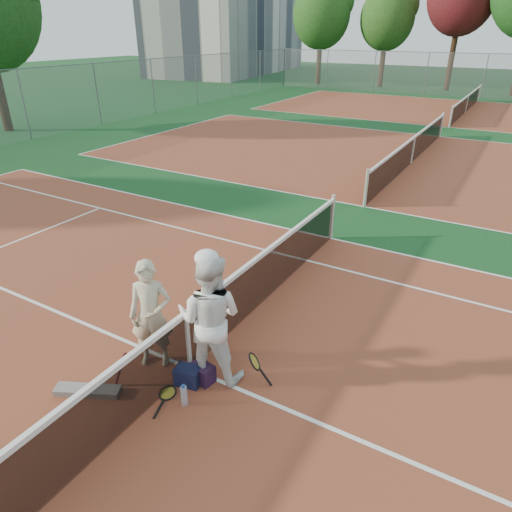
# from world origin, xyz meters

# --- Properties ---
(ground) EXTENTS (130.00, 130.00, 0.00)m
(ground) POSITION_xyz_m (0.00, 0.00, 0.00)
(ground) COLOR #113E1A
(ground) RESTS_ON ground
(court_main) EXTENTS (23.77, 10.97, 0.01)m
(court_main) POSITION_xyz_m (0.00, 0.00, 0.00)
(court_main) COLOR brown
(court_main) RESTS_ON ground
(court_far_a) EXTENTS (23.77, 10.97, 0.01)m
(court_far_a) POSITION_xyz_m (0.00, 13.50, 0.00)
(court_far_a) COLOR brown
(court_far_a) RESTS_ON ground
(court_far_b) EXTENTS (23.77, 10.97, 0.01)m
(court_far_b) POSITION_xyz_m (0.00, 27.00, 0.00)
(court_far_b) COLOR brown
(court_far_b) RESTS_ON ground
(net_main) EXTENTS (0.10, 10.98, 1.02)m
(net_main) POSITION_xyz_m (0.00, 0.00, 0.51)
(net_main) COLOR black
(net_main) RESTS_ON ground
(net_far_a) EXTENTS (0.10, 10.98, 1.02)m
(net_far_a) POSITION_xyz_m (0.00, 13.50, 0.51)
(net_far_a) COLOR black
(net_far_a) RESTS_ON ground
(net_far_b) EXTENTS (0.10, 10.98, 1.02)m
(net_far_b) POSITION_xyz_m (0.00, 27.00, 0.51)
(net_far_b) COLOR black
(net_far_b) RESTS_ON ground
(fence_back) EXTENTS (32.00, 0.06, 3.00)m
(fence_back) POSITION_xyz_m (0.00, 34.00, 1.50)
(fence_back) COLOR slate
(fence_back) RESTS_ON ground
(player_a) EXTENTS (0.74, 0.67, 1.70)m
(player_a) POSITION_xyz_m (-0.55, -0.13, 0.85)
(player_a) COLOR beige
(player_a) RESTS_ON ground
(player_b) EXTENTS (1.11, 0.97, 1.95)m
(player_b) POSITION_xyz_m (0.35, 0.08, 0.97)
(player_b) COLOR white
(player_b) RESTS_ON ground
(racket_red) EXTENTS (0.31, 0.34, 0.58)m
(racket_red) POSITION_xyz_m (-0.55, -0.77, 0.29)
(racket_red) COLOR maroon
(racket_red) RESTS_ON ground
(racket_black_held) EXTENTS (0.41, 0.39, 0.53)m
(racket_black_held) POSITION_xyz_m (1.00, 0.19, 0.27)
(racket_black_held) COLOR black
(racket_black_held) RESTS_ON ground
(racket_spare) EXTENTS (0.44, 0.65, 0.03)m
(racket_spare) POSITION_xyz_m (0.05, -0.58, 0.01)
(racket_spare) COLOR black
(racket_spare) RESTS_ON ground
(sports_bag_navy) EXTENTS (0.40, 0.32, 0.28)m
(sports_bag_navy) POSITION_xyz_m (0.17, -0.26, 0.14)
(sports_bag_navy) COLOR black
(sports_bag_navy) RESTS_ON ground
(sports_bag_purple) EXTENTS (0.37, 0.28, 0.27)m
(sports_bag_purple) POSITION_xyz_m (0.31, -0.11, 0.14)
(sports_bag_purple) COLOR black
(sports_bag_purple) RESTS_ON ground
(net_cover_canvas) EXTENTS (0.91, 0.59, 0.10)m
(net_cover_canvas) POSITION_xyz_m (-0.91, -1.13, 0.05)
(net_cover_canvas) COLOR slate
(net_cover_canvas) RESTS_ON ground
(water_bottle) EXTENTS (0.09, 0.09, 0.30)m
(water_bottle) POSITION_xyz_m (0.38, -0.61, 0.15)
(water_bottle) COLOR #C9E8FF
(water_bottle) RESTS_ON ground
(tree_back_0) EXTENTS (4.92, 4.92, 8.50)m
(tree_back_0) POSITION_xyz_m (-14.04, 36.97, 5.65)
(tree_back_0) COLOR #382314
(tree_back_0) RESTS_ON ground
(tree_back_1) EXTENTS (4.42, 4.42, 7.88)m
(tree_back_1) POSITION_xyz_m (-8.59, 37.97, 5.31)
(tree_back_1) COLOR #382314
(tree_back_1) RESTS_ON ground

